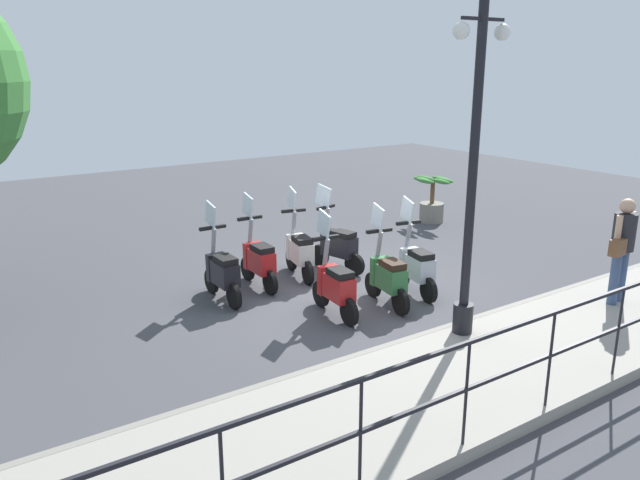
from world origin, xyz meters
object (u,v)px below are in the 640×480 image
Objects in this scene: scooter_far_2 at (258,259)px; scooter_far_3 at (222,271)px; pedestrian_with_bag at (622,243)px; scooter_far_0 at (337,245)px; lamp_post_near at (471,191)px; potted_palm at (432,203)px; scooter_near_1 at (387,276)px; scooter_near_2 at (335,285)px; scooter_far_1 at (299,250)px; scooter_near_0 at (416,266)px.

scooter_far_3 is at bearing 108.10° from scooter_far_2.
scooter_far_0 is (3.91, 2.33, -0.60)m from pedestrian_with_bag.
lamp_post_near is 4.08× the size of potted_palm.
scooter_far_0 is (1.79, -0.34, 0.00)m from scooter_near_1.
pedestrian_with_bag is 3.46m from scooter_near_1.
scooter_far_3 is at bearing 31.97° from lamp_post_near.
scooter_near_2 is (0.12, 0.89, 0.00)m from scooter_near_1.
scooter_far_1 is at bearing -79.57° from scooter_far_3.
scooter_near_0 reaches higher than potted_palm.
lamp_post_near is 3.83m from scooter_far_1.
scooter_far_2 is at bearing -73.10° from scooter_far_3.
pedestrian_with_bag is 1.03× the size of scooter_far_1.
pedestrian_with_bag is at bearing -133.59° from scooter_far_2.
lamp_post_near reaches higher than scooter_near_2.
scooter_near_0 is at bearing -22.75° from lamp_post_near.
lamp_post_near is 2.81× the size of scooter_far_0.
scooter_far_2 is at bearing 106.54° from potted_palm.
scooter_near_2 reaches higher than potted_palm.
scooter_near_0 and scooter_near_2 have the same top height.
pedestrian_with_bag is at bearing -117.06° from scooter_near_2.
potted_palm is 4.27m from scooter_far_0.
lamp_post_near is 2.81× the size of scooter_near_2.
pedestrian_with_bag is 1.50× the size of potted_palm.
scooter_near_0 is (-3.34, 3.57, 0.04)m from potted_palm.
scooter_near_2 is at bearing -142.71° from scooter_far_3.
scooter_near_1 and scooter_far_0 have the same top height.
scooter_near_1 is 1.93m from scooter_far_1.
scooter_near_2 is 1.00× the size of scooter_far_2.
scooter_near_1 is at bearing 155.19° from scooter_far_0.
scooter_near_2 is 1.00× the size of scooter_far_3.
pedestrian_with_bag is 4.58m from scooter_far_0.
scooter_far_3 is (3.72, 4.67, -0.60)m from pedestrian_with_bag.
scooter_near_1 is 0.90m from scooter_near_2.
scooter_near_1 is at bearing -0.46° from lamp_post_near.
scooter_far_0 and scooter_far_2 have the same top height.
scooter_far_0 is 0.75m from scooter_far_1.
pedestrian_with_bag is 1.03× the size of scooter_near_2.
pedestrian_with_bag reaches higher than scooter_far_2.
scooter_near_0 is at bearing -84.76° from scooter_near_2.
potted_palm is 0.69× the size of scooter_near_1.
scooter_far_1 is (0.09, 0.74, 0.00)m from scooter_far_0.
potted_palm is 6.15m from scooter_near_2.
scooter_far_2 is 0.80m from scooter_far_3.
potted_palm is (5.05, -4.28, -1.62)m from lamp_post_near.
scooter_near_0 is 1.00× the size of scooter_far_1.
lamp_post_near is 2.81× the size of scooter_near_0.
scooter_near_2 is at bearing 27.34° from lamp_post_near.
scooter_far_3 is (-0.23, 0.77, 0.00)m from scooter_far_2.
potted_palm is 0.69× the size of scooter_far_0.
scooter_far_3 is at bearing 106.51° from potted_palm.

